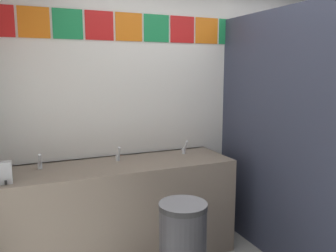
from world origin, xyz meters
name	(u,v)px	position (x,y,z in m)	size (l,w,h in m)	color
wall_back	(192,96)	(0.00, 1.50, 1.40)	(3.79, 0.09, 2.80)	white
vanity_counter	(122,209)	(-0.86, 1.15, 0.45)	(1.97, 0.62, 0.87)	gray
faucet_left	(40,163)	(-1.52, 1.24, 0.92)	(0.04, 0.10, 0.14)	silver
faucet_center	(118,155)	(-0.86, 1.24, 0.92)	(0.04, 0.10, 0.14)	silver
faucet_right	(184,149)	(-0.21, 1.24, 0.92)	(0.04, 0.10, 0.14)	silver
soap_dispenser	(5,173)	(-1.77, 0.96, 0.95)	(0.09, 0.09, 0.16)	#B7BABF
stall_divider	(307,141)	(0.53, 0.43, 1.09)	(0.92, 1.53, 2.18)	#33384C
toilet	(289,203)	(0.87, 0.96, 0.30)	(0.39, 0.49, 0.74)	white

